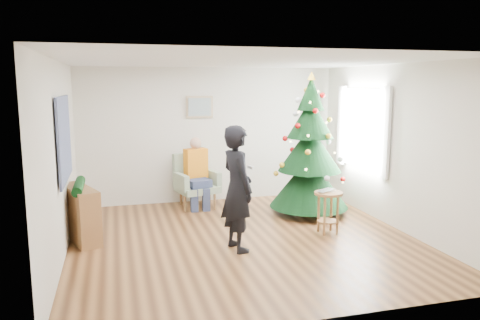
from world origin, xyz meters
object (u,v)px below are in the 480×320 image
object	(u,v)px
armchair	(196,188)
standing_man	(237,188)
console	(80,214)
christmas_tree	(310,151)
stool	(328,212)

from	to	relation	value
armchair	standing_man	distance (m)	2.49
console	standing_man	bearing A→B (deg)	-45.09
christmas_tree	standing_man	xyz separation A→B (m)	(-1.69, -1.44, -0.25)
stool	armchair	world-z (taller)	armchair
armchair	standing_man	bearing A→B (deg)	-101.39
armchair	console	world-z (taller)	armchair
christmas_tree	console	xyz separation A→B (m)	(-3.82, -0.47, -0.73)
armchair	stool	bearing A→B (deg)	-66.42
armchair	standing_man	world-z (taller)	standing_man
christmas_tree	standing_man	world-z (taller)	christmas_tree
standing_man	console	distance (m)	2.39
christmas_tree	standing_man	distance (m)	2.24
stool	armchair	size ratio (longest dim) A/B	0.65
console	christmas_tree	bearing A→B (deg)	-13.59
christmas_tree	armchair	size ratio (longest dim) A/B	2.51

